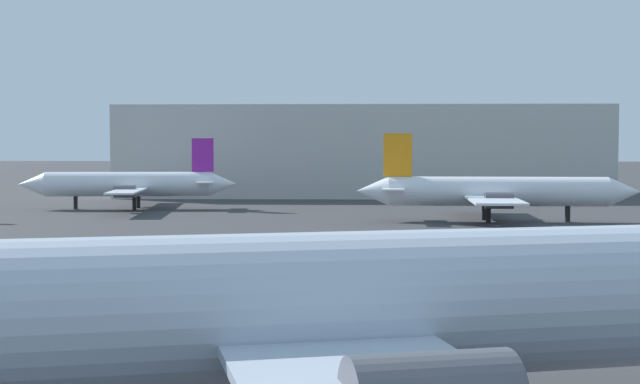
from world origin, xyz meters
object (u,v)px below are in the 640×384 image
at_px(airplane_at_gate, 361,306).
at_px(baggage_cart, 208,308).
at_px(airplane_far_left, 494,192).
at_px(airplane_far_right, 130,184).

bearing_deg(airplane_at_gate, baggage_cart, 97.95).
bearing_deg(baggage_cart, airplane_far_left, -138.41).
height_order(airplane_at_gate, airplane_far_right, airplane_at_gate).
height_order(airplane_far_left, airplane_far_right, airplane_far_left).
height_order(airplane_far_left, baggage_cart, airplane_far_left).
relative_size(airplane_far_left, airplane_far_right, 1.10).
xyz_separation_m(airplane_at_gate, airplane_far_right, (-24.63, 75.73, -0.87)).
height_order(airplane_far_right, baggage_cart, airplane_far_right).
distance_m(airplane_far_left, airplane_far_right, 39.21).
bearing_deg(airplane_at_gate, airplane_far_left, 63.97).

